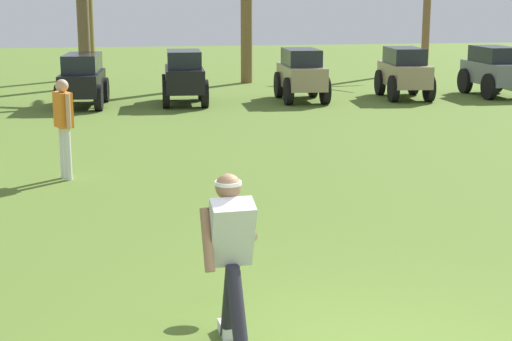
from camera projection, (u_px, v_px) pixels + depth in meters
name	position (u px, v px, depth m)	size (l,w,h in m)	color
frisbee_thrower	(231.00, 253.00, 6.23)	(0.47, 1.10, 1.43)	#23232D
frisbee_in_flight	(234.00, 248.00, 7.10)	(0.33, 0.32, 0.11)	white
teammate_near_sideline	(64.00, 119.00, 12.05)	(0.32, 0.48, 1.56)	silver
parked_car_slot_b	(83.00, 78.00, 20.17)	(1.34, 2.47, 1.34)	black
parked_car_slot_c	(184.00, 76.00, 20.62)	(1.29, 2.40, 1.40)	black
parked_car_slot_d	(301.00, 73.00, 21.24)	(1.26, 2.39, 1.40)	#998466
parked_car_slot_e	(404.00, 72.00, 21.77)	(1.38, 2.44, 1.40)	#998466
parked_car_slot_f	(493.00, 70.00, 22.28)	(1.18, 2.36, 1.40)	slate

